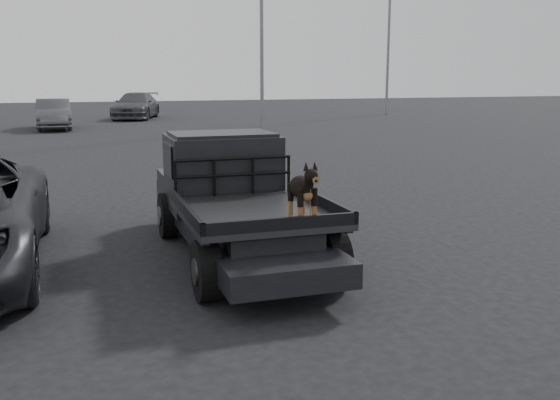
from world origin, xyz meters
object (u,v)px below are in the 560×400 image
object	(u,v)px
dog	(302,192)
distant_car_a	(54,114)
distant_car_b	(136,106)
flatbed_ute	(238,227)

from	to	relation	value
dog	distant_car_a	world-z (taller)	dog
distant_car_a	distant_car_b	distance (m)	8.04
distant_car_b	distant_car_a	bearing A→B (deg)	-108.78
flatbed_ute	dog	xyz separation A→B (m)	(0.37, -1.79, 0.83)
distant_car_a	dog	bearing A→B (deg)	-84.19
dog	distant_car_a	bearing A→B (deg)	97.57
flatbed_ute	dog	world-z (taller)	dog
dog	flatbed_ute	bearing A→B (deg)	101.74
distant_car_a	flatbed_ute	bearing A→B (deg)	-84.50
flatbed_ute	distant_car_b	bearing A→B (deg)	87.22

